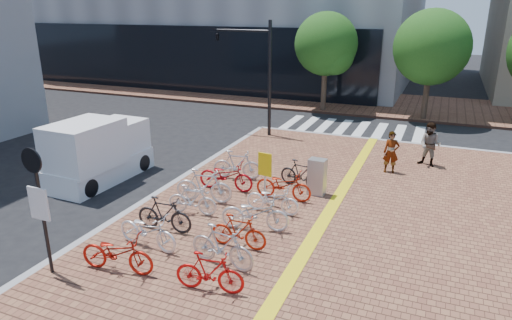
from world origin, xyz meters
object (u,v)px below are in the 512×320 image
at_px(bike_2, 164,214).
at_px(bike_4, 204,186).
at_px(pedestrian_b, 430,145).
at_px(box_truck, 98,152).
at_px(bike_5, 226,176).
at_px(bike_7, 210,272).
at_px(bike_9, 239,231).
at_px(traffic_light_pole, 245,56).
at_px(bike_3, 192,200).
at_px(bike_6, 237,165).
at_px(bike_10, 255,213).
at_px(bike_1, 148,230).
at_px(pedestrian_a, 391,152).
at_px(bike_8, 222,246).
at_px(bike_11, 273,199).
at_px(notice_sign, 38,197).
at_px(utility_box, 317,177).
at_px(yellow_sign, 265,169).
at_px(bike_0, 117,253).
at_px(bike_13, 301,174).
at_px(bike_12, 284,185).

xyz_separation_m(bike_2, bike_4, (0.07, 2.25, 0.06)).
relative_size(pedestrian_b, box_truck, 0.42).
bearing_deg(bike_5, bike_7, -161.28).
distance_m(bike_9, traffic_light_pole, 12.35).
distance_m(bike_3, traffic_light_pole, 10.46).
xyz_separation_m(bike_3, pedestrian_b, (6.62, 7.70, 0.42)).
height_order(bike_6, bike_10, bike_6).
height_order(bike_1, bike_3, bike_1).
relative_size(pedestrian_a, pedestrian_b, 0.91).
xyz_separation_m(bike_1, bike_5, (0.15, 4.49, 0.02)).
height_order(bike_2, box_truck, box_truck).
distance_m(bike_3, bike_8, 3.23).
bearing_deg(bike_5, pedestrian_b, -53.78).
distance_m(bike_7, bike_11, 4.50).
bearing_deg(bike_9, bike_8, 178.47).
relative_size(bike_2, bike_9, 1.09).
relative_size(bike_11, notice_sign, 0.54).
height_order(bike_5, bike_9, bike_5).
xyz_separation_m(bike_3, box_truck, (-4.97, 1.57, 0.51)).
height_order(bike_7, bike_11, bike_7).
xyz_separation_m(bike_3, bike_7, (2.43, -3.43, 0.01)).
xyz_separation_m(bike_1, utility_box, (3.24, 5.35, 0.13)).
xyz_separation_m(bike_1, yellow_sign, (1.88, 3.85, 0.73)).
bearing_deg(bike_1, bike_10, -41.76).
bearing_deg(traffic_light_pole, bike_2, -78.59).
relative_size(bike_2, pedestrian_b, 0.96).
xyz_separation_m(bike_4, bike_5, (0.20, 1.26, -0.05)).
distance_m(bike_4, bike_8, 4.05).
bearing_deg(bike_2, bike_1, -176.20).
bearing_deg(bike_4, pedestrian_a, -54.86).
height_order(bike_0, bike_2, bike_2).
xyz_separation_m(pedestrian_a, notice_sign, (-6.81, -10.58, 1.22)).
relative_size(bike_8, pedestrian_a, 1.11).
bearing_deg(pedestrian_b, bike_13, -114.54).
height_order(bike_1, bike_5, bike_5).
bearing_deg(bike_1, notice_sign, 149.27).
height_order(bike_7, pedestrian_a, pedestrian_a).
bearing_deg(box_truck, yellow_sign, 0.09).
bearing_deg(bike_2, box_truck, 55.97).
bearing_deg(bike_5, notice_sign, 161.95).
xyz_separation_m(bike_11, bike_12, (-0.03, 1.14, 0.05)).
xyz_separation_m(bike_0, bike_5, (0.15, 5.77, 0.02)).
relative_size(bike_7, bike_8, 0.90).
xyz_separation_m(bike_1, bike_9, (2.27, 0.93, -0.02)).
distance_m(bike_2, pedestrian_b, 11.28).
height_order(pedestrian_b, notice_sign, notice_sign).
bearing_deg(traffic_light_pole, bike_8, -68.97).
bearing_deg(bike_3, bike_13, -42.57).
relative_size(yellow_sign, traffic_light_pole, 0.32).
bearing_deg(traffic_light_pole, bike_6, -69.19).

